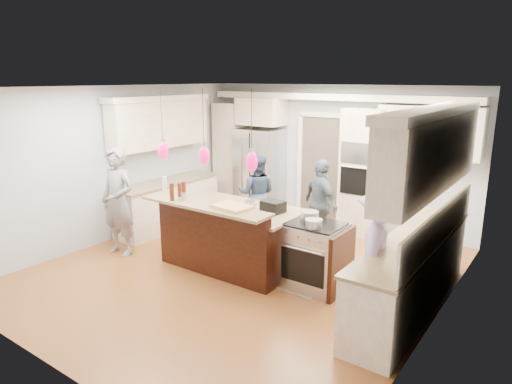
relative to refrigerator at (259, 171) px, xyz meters
The scene contains 23 objects.
ground_plane 3.19m from the refrigerator, 59.58° to the right, with size 6.00×6.00×0.00m, color #A3592C.
room_shell 3.20m from the refrigerator, 59.58° to the right, with size 5.54×6.04×2.72m.
refrigerator is the anchor object (origin of this frame).
oven_column 2.31m from the refrigerator, ahead, with size 0.72×0.69×2.30m.
back_upper_cabinets 1.12m from the refrigerator, ahead, with size 5.30×0.61×2.54m.
right_counter_run 4.63m from the refrigerator, 30.36° to the right, with size 0.64×3.10×2.51m.
left_cabinets 2.05m from the refrigerator, 115.94° to the right, with size 0.64×2.30×2.51m.
kitchen_island 2.91m from the refrigerator, 63.08° to the right, with size 2.10×1.46×1.12m.
island_range 3.71m from the refrigerator, 42.59° to the right, with size 0.82×0.71×0.92m.
pendant_lights 3.53m from the refrigerator, 67.57° to the right, with size 1.75×0.15×1.03m.
person_bar_end 3.29m from the refrigerator, 98.62° to the right, with size 0.64×0.42×1.77m, color slate.
person_far_left 1.25m from the refrigerator, 57.12° to the right, with size 0.71×0.56×1.47m, color #28384E.
person_far_right 2.27m from the refrigerator, 27.36° to the right, with size 0.89×0.37×1.51m, color #475864.
person_range_side 4.66m from the refrigerator, 36.89° to the right, with size 1.09×0.62×1.68m, color #A696C9.
floor_rug 3.67m from the refrigerator, 43.32° to the right, with size 0.61×0.89×0.01m, color olive.
water_bottle 3.18m from the refrigerator, 81.44° to the right, with size 0.06×0.06×0.28m, color silver.
beer_bottle_a 3.29m from the refrigerator, 74.34° to the right, with size 0.07×0.07×0.26m, color #491D0D.
beer_bottle_b 3.41m from the refrigerator, 76.49° to the right, with size 0.06×0.06×0.26m, color #491D0D.
beer_bottle_c 3.20m from the refrigerator, 76.56° to the right, with size 0.05×0.05×0.21m, color #491D0D.
drink_can 3.35m from the refrigerator, 73.77° to the right, with size 0.07×0.07×0.13m, color #B7B7BC.
cutting_board 3.57m from the refrigerator, 60.79° to the right, with size 0.50×0.36×0.04m, color tan.
pot_large 3.55m from the refrigerator, 43.70° to the right, with size 0.24×0.24×0.14m, color #B7B7BC.
pot_small 3.82m from the refrigerator, 44.09° to the right, with size 0.22×0.22×0.11m, color #B7B7BC.
Camera 1 is at (3.89, -5.08, 2.83)m, focal length 32.00 mm.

